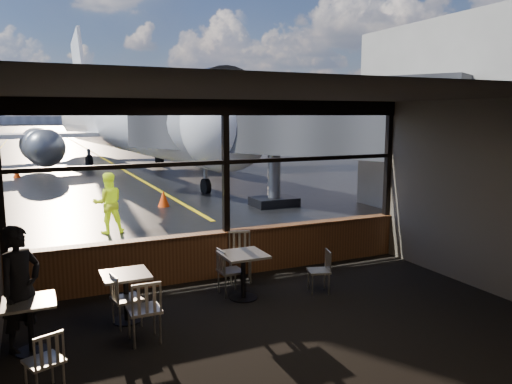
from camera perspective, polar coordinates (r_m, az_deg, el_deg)
ground_plane at (r=129.13m, az=-23.09°, el=6.72°), size 520.00×520.00×0.00m
carpet_floor at (r=7.67m, az=5.07°, el=-15.92°), size 8.00×6.00×0.01m
ceiling at (r=6.97m, az=5.46°, el=11.14°), size 8.00×6.00×0.04m
wall_right at (r=9.71m, az=26.22°, el=-0.76°), size 0.04×6.00×3.50m
wall_back at (r=4.84m, az=23.39°, el=-9.55°), size 8.00×0.04×3.50m
window_sill at (r=10.07m, az=-3.40°, el=-7.12°), size 8.00×0.28×0.90m
window_header at (r=9.68m, az=-3.55°, el=9.62°), size 8.00×0.18×0.30m
mullion_centre at (r=9.74m, az=-3.49°, el=2.83°), size 0.12×0.12×2.60m
mullion_right at (r=11.74m, az=14.86°, el=3.58°), size 0.12×0.12×2.60m
window_transom at (r=9.73m, az=-3.49°, el=3.42°), size 8.00×0.10×0.08m
airliner at (r=31.53m, az=-14.58°, el=12.34°), size 31.74×36.99×10.58m
jet_bridge at (r=16.18m, az=1.45°, el=6.17°), size 9.23×11.28×4.92m
cafe_table_near at (r=8.86m, az=-1.46°, el=-9.60°), size 0.75×0.75×0.83m
cafe_table_mid at (r=8.20m, az=-14.60°, el=-11.60°), size 0.71×0.71×0.78m
cafe_table_left at (r=7.64m, az=-24.36°, el=-13.85°), size 0.67×0.67×0.74m
chair_near_e at (r=9.24m, az=7.17°, el=-8.99°), size 0.54×0.54×0.79m
chair_near_w at (r=9.05m, az=-2.92°, el=-9.07°), size 0.49×0.49×0.87m
chair_near_n at (r=9.75m, az=-1.83°, el=-7.44°), size 0.67×0.67×0.97m
chair_mid_s at (r=7.43m, az=-12.67°, el=-13.05°), size 0.52×0.52×0.95m
chair_mid_w at (r=8.03m, az=-14.56°, el=-11.79°), size 0.53×0.53×0.85m
chair_left_s at (r=6.54m, az=-23.08°, el=-17.43°), size 0.57×0.57×0.80m
passenger at (r=7.61m, az=-25.28°, el=-9.94°), size 0.76×0.74×1.75m
ground_crew at (r=14.18m, az=-16.54°, el=-1.21°), size 0.82×0.65×1.67m
cone_nose at (r=17.88m, az=-10.53°, el=-0.75°), size 0.41×0.41×0.57m
cone_wing at (r=28.48m, az=-25.69°, el=1.98°), size 0.36×0.36×0.49m
terminal_annex at (r=17.74m, az=25.14°, el=7.32°), size 5.00×7.00×6.00m
hangar_mid at (r=194.08m, az=-23.73°, el=8.63°), size 38.00×15.00×10.00m
hangar_right at (r=197.53m, az=-5.81°, el=9.61°), size 50.00×20.00×12.00m
fuel_tank_c at (r=191.15m, az=-26.70°, el=7.85°), size 8.00×8.00×6.00m
treeline at (r=219.09m, az=-23.86°, el=8.83°), size 360.00×3.00×12.00m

